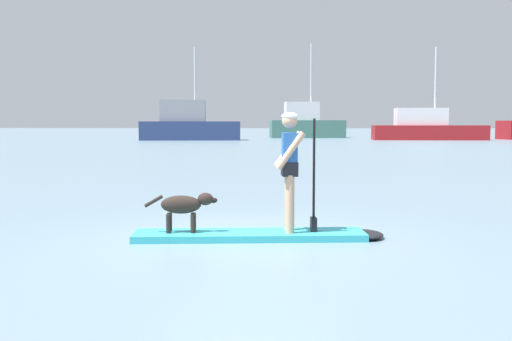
% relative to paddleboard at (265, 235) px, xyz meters
% --- Properties ---
extents(ground_plane, '(400.00, 400.00, 0.00)m').
position_rel_paddleboard_xyz_m(ground_plane, '(-0.23, -0.03, -0.05)').
color(ground_plane, slate).
extents(paddleboard, '(3.63, 1.15, 0.10)m').
position_rel_paddleboard_xyz_m(paddleboard, '(0.00, 0.00, 0.00)').
color(paddleboard, '#33B2BF').
rests_on(paddleboard, ground_plane).
extents(person_paddler, '(0.64, 0.52, 1.70)m').
position_rel_paddleboard_xyz_m(person_paddler, '(0.35, 0.05, 1.03)').
color(person_paddler, tan).
rests_on(person_paddler, paddleboard).
extents(dog, '(1.04, 0.29, 0.56)m').
position_rel_paddleboard_xyz_m(dog, '(-1.14, -0.15, 0.43)').
color(dog, '#2D231E').
rests_on(dog, paddleboard).
extents(moored_boat_starboard, '(10.02, 4.54, 9.02)m').
position_rel_paddleboard_xyz_m(moored_boat_starboard, '(-11.53, 50.63, 1.42)').
color(moored_boat_starboard, navy).
rests_on(moored_boat_starboard, ground_plane).
extents(moored_boat_port, '(8.74, 4.46, 10.60)m').
position_rel_paddleboard_xyz_m(moored_boat_port, '(-0.21, 61.34, 1.49)').
color(moored_boat_port, '#3F7266').
rests_on(moored_boat_port, ground_plane).
extents(moored_boat_far_port, '(11.03, 3.52, 9.14)m').
position_rel_paddleboard_xyz_m(moored_boat_far_port, '(11.85, 53.67, 1.14)').
color(moored_boat_far_port, maroon).
rests_on(moored_boat_far_port, ground_plane).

